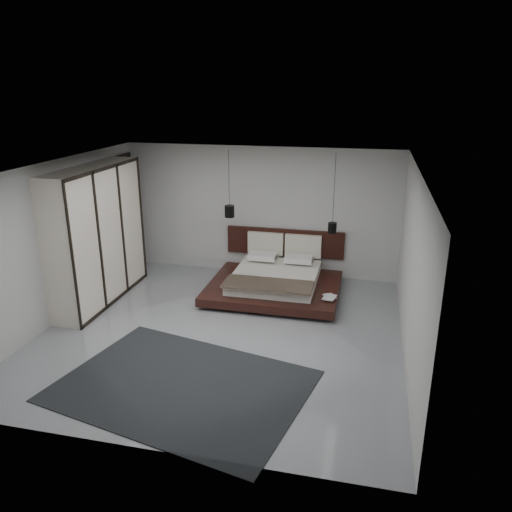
% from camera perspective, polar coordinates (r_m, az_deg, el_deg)
% --- Properties ---
extents(floor, '(6.00, 6.00, 0.00)m').
position_cam_1_polar(floor, '(8.68, -3.91, -8.61)').
color(floor, gray).
rests_on(floor, ground).
extents(ceiling, '(6.00, 6.00, 0.00)m').
position_cam_1_polar(ceiling, '(7.79, -4.38, 9.98)').
color(ceiling, white).
rests_on(ceiling, wall_back).
extents(wall_back, '(6.00, 0.00, 6.00)m').
position_cam_1_polar(wall_back, '(10.91, 0.48, 5.14)').
color(wall_back, '#B4B4B2').
rests_on(wall_back, floor).
extents(wall_front, '(6.00, 0.00, 6.00)m').
position_cam_1_polar(wall_front, '(5.56, -13.30, -9.58)').
color(wall_front, '#B4B4B2').
rests_on(wall_front, floor).
extents(wall_left, '(0.00, 6.00, 6.00)m').
position_cam_1_polar(wall_left, '(9.42, -21.86, 1.49)').
color(wall_left, '#B4B4B2').
rests_on(wall_left, floor).
extents(wall_right, '(0.00, 6.00, 6.00)m').
position_cam_1_polar(wall_right, '(7.82, 17.39, -1.43)').
color(wall_right, '#B4B4B2').
rests_on(wall_right, floor).
extents(lattice_screen, '(0.05, 0.90, 2.60)m').
position_cam_1_polar(lattice_screen, '(11.44, -14.78, 4.64)').
color(lattice_screen, black).
rests_on(lattice_screen, floor).
extents(bed, '(2.58, 2.31, 1.04)m').
position_cam_1_polar(bed, '(10.13, 2.25, -2.67)').
color(bed, black).
rests_on(bed, floor).
extents(book_lower, '(0.30, 0.32, 0.02)m').
position_cam_1_polar(book_lower, '(9.44, 7.88, -4.68)').
color(book_lower, '#99724C').
rests_on(book_lower, bed).
extents(book_upper, '(0.27, 0.34, 0.02)m').
position_cam_1_polar(book_upper, '(9.40, 7.75, -4.61)').
color(book_upper, '#99724C').
rests_on(book_upper, book_lower).
extents(pendant_left, '(0.20, 0.20, 1.38)m').
position_cam_1_polar(pendant_left, '(10.34, -3.05, 5.14)').
color(pendant_left, black).
rests_on(pendant_left, ceiling).
extents(pendant_right, '(0.17, 0.17, 1.58)m').
position_cam_1_polar(pendant_right, '(10.03, 8.71, 3.25)').
color(pendant_right, black).
rests_on(pendant_right, ceiling).
extents(wardrobe, '(0.63, 2.66, 2.61)m').
position_cam_1_polar(wardrobe, '(9.95, -17.75, 2.28)').
color(wardrobe, silver).
rests_on(wardrobe, floor).
extents(rug, '(3.81, 3.08, 0.01)m').
position_cam_1_polar(rug, '(7.31, -8.39, -14.46)').
color(rug, black).
rests_on(rug, floor).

